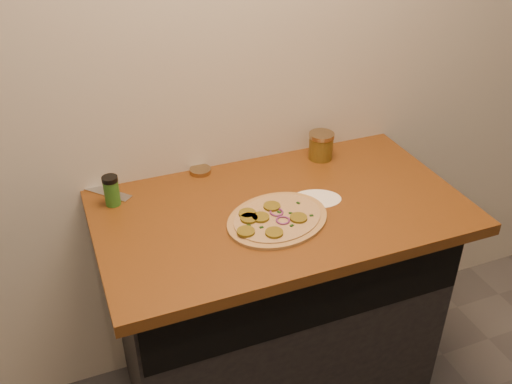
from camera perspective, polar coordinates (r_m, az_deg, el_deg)
name	(u,v)px	position (r m, az deg, el deg)	size (l,w,h in m)	color
cabinet	(274,305)	(2.18, 1.85, -11.26)	(1.10, 0.60, 0.86)	black
countertop	(280,210)	(1.88, 2.44, -1.85)	(1.20, 0.70, 0.04)	brown
pizza	(276,219)	(1.79, 2.02, -2.70)	(0.43, 0.43, 0.02)	tan
chefs_knife	(86,185)	(2.05, -16.67, 0.63)	(0.23, 0.25, 0.02)	#B7BAC1
mason_jar_lid	(200,171)	(2.05, -5.59, 2.14)	(0.08, 0.08, 0.02)	#977D57
salsa_jar	(321,146)	(2.13, 6.51, 4.63)	(0.09, 0.09, 0.10)	maroon
spice_shaker	(112,191)	(1.90, -14.25, 0.14)	(0.05, 0.05, 0.10)	#2B6720
flour_spill	(317,199)	(1.91, 6.08, -0.67)	(0.17, 0.17, 0.00)	white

